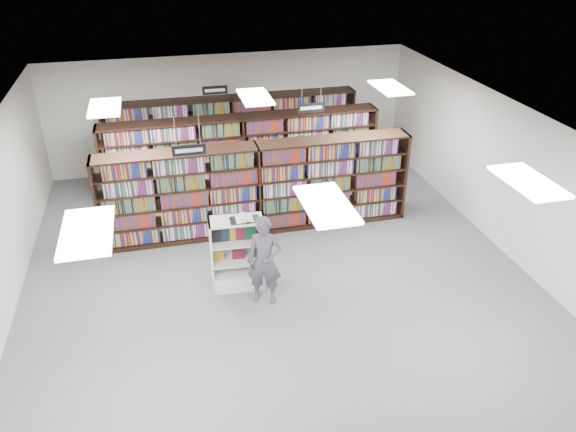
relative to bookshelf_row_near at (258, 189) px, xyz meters
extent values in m
plane|color=#5B5B60|center=(0.00, -2.00, -1.05)|extent=(12.00, 12.00, 0.00)
cube|color=white|center=(0.00, -2.00, 2.15)|extent=(10.00, 12.00, 0.10)
cube|color=silver|center=(0.00, 4.00, 0.55)|extent=(10.00, 0.10, 3.20)
cube|color=silver|center=(5.00, -2.00, 0.55)|extent=(0.10, 12.00, 3.20)
cube|color=black|center=(0.00, 0.00, 0.00)|extent=(7.00, 0.60, 2.10)
cube|color=maroon|center=(0.00, 0.00, 0.00)|extent=(6.88, 0.42, 1.98)
cube|color=black|center=(0.00, 2.00, 0.00)|extent=(7.00, 0.60, 2.10)
cube|color=maroon|center=(0.00, 2.00, 0.00)|extent=(6.88, 0.42, 1.98)
cube|color=black|center=(0.00, 3.70, 0.00)|extent=(7.00, 0.60, 2.10)
cube|color=maroon|center=(0.00, 3.70, 0.00)|extent=(6.88, 0.42, 1.98)
cylinder|color=#B2B2B7|center=(-1.73, -1.00, 1.86)|extent=(0.01, 0.01, 0.58)
cylinder|color=#B2B2B7|center=(-1.27, -1.00, 1.86)|extent=(0.01, 0.01, 0.58)
cube|color=black|center=(-1.50, -1.00, 1.46)|extent=(0.65, 0.02, 0.22)
cube|color=white|center=(-1.50, -1.01, 1.46)|extent=(0.52, 0.00, 0.08)
cylinder|color=#B2B2B7|center=(1.27, 1.00, 1.86)|extent=(0.01, 0.01, 0.58)
cylinder|color=#B2B2B7|center=(1.73, 1.00, 1.86)|extent=(0.01, 0.01, 0.58)
cube|color=black|center=(1.50, 1.00, 1.46)|extent=(0.65, 0.02, 0.22)
cube|color=white|center=(1.50, 0.99, 1.46)|extent=(0.52, 0.00, 0.08)
cylinder|color=#B2B2B7|center=(-0.73, 3.00, 1.86)|extent=(0.01, 0.01, 0.58)
cylinder|color=#B2B2B7|center=(-0.27, 3.00, 1.86)|extent=(0.01, 0.01, 0.58)
cube|color=black|center=(-0.50, 3.00, 1.46)|extent=(0.65, 0.02, 0.22)
cube|color=white|center=(-0.50, 2.99, 1.46)|extent=(0.52, 0.00, 0.08)
cube|color=white|center=(-3.00, -5.00, 2.11)|extent=(0.60, 1.20, 0.04)
cube|color=white|center=(0.00, -5.00, 2.11)|extent=(0.60, 1.20, 0.04)
cube|color=white|center=(3.00, -5.00, 2.11)|extent=(0.60, 1.20, 0.04)
cube|color=white|center=(-3.00, 0.00, 2.11)|extent=(0.60, 1.20, 0.04)
cube|color=white|center=(0.00, 0.00, 2.11)|extent=(0.60, 1.20, 0.04)
cube|color=white|center=(3.00, 0.00, 2.11)|extent=(0.60, 1.20, 0.04)
cube|color=white|center=(-0.80, -2.10, -0.89)|extent=(1.10, 0.60, 0.32)
cube|color=white|center=(-1.31, -2.07, -0.31)|extent=(0.07, 0.53, 1.49)
cube|color=white|center=(-0.29, -2.13, -0.31)|extent=(0.07, 0.53, 1.49)
cube|color=white|center=(-0.78, -1.85, -0.31)|extent=(1.06, 0.10, 1.49)
cube|color=white|center=(-0.80, -2.10, 0.42)|extent=(1.10, 0.60, 0.03)
cube|color=white|center=(-0.80, -2.10, -0.46)|extent=(1.01, 0.55, 0.02)
cube|color=white|center=(-0.80, -2.10, -0.04)|extent=(1.01, 0.55, 0.02)
cube|color=black|center=(-1.21, -2.02, 0.13)|extent=(0.22, 0.09, 0.32)
cube|color=#17233A|center=(-1.04, -2.03, 0.13)|extent=(0.22, 0.09, 0.32)
cube|color=gold|center=(-0.88, -2.04, 0.13)|extent=(0.22, 0.09, 0.32)
cube|color=maroon|center=(-0.71, -2.05, 0.13)|extent=(0.22, 0.09, 0.32)
cube|color=#184D30|center=(-0.55, -2.07, 0.13)|extent=(0.22, 0.09, 0.32)
cube|color=black|center=(-0.39, -2.08, 0.13)|extent=(0.22, 0.09, 0.32)
cube|color=gold|center=(-1.19, -2.02, -0.30)|extent=(0.24, 0.08, 0.30)
cube|color=maroon|center=(-0.80, -2.05, -0.30)|extent=(0.24, 0.08, 0.30)
cube|color=#184D30|center=(-0.41, -2.07, -0.30)|extent=(0.24, 0.08, 0.30)
cube|color=black|center=(-0.66, -2.16, 0.45)|extent=(0.56, 0.34, 0.01)
cube|color=white|center=(-0.79, -2.16, 0.46)|extent=(0.26, 0.30, 0.05)
cube|color=white|center=(-0.52, -2.16, 0.46)|extent=(0.25, 0.30, 0.07)
cylinder|color=white|center=(-0.68, -2.16, 0.50)|extent=(0.11, 0.28, 0.10)
imported|color=#554F5B|center=(-0.40, -2.70, -0.17)|extent=(0.75, 0.61, 1.77)
camera|label=1|loc=(-2.03, -11.21, 5.48)|focal=35.00mm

